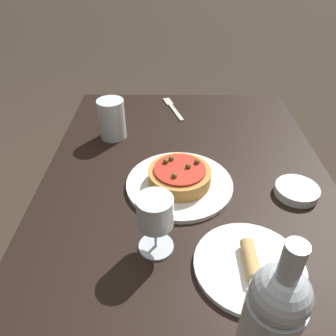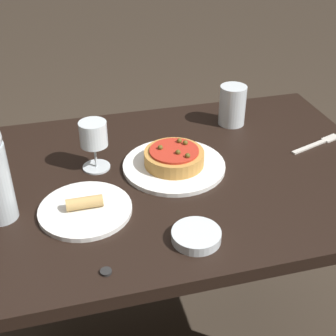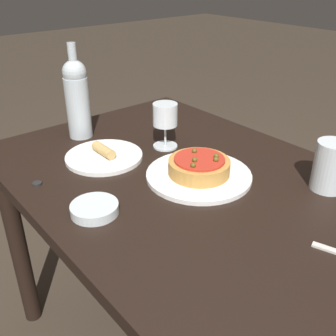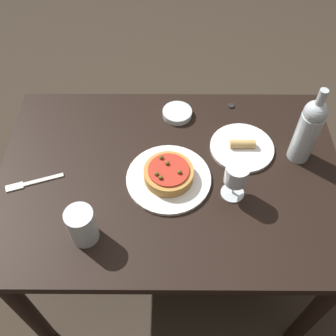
# 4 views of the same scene
# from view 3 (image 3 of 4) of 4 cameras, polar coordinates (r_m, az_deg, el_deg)

# --- Properties ---
(dining_table) EXTENTS (1.16, 0.79, 0.72)m
(dining_table) POSITION_cam_3_polar(r_m,az_deg,el_deg) (1.10, 3.17, -6.25)
(dining_table) COLOR black
(dining_table) RESTS_ON ground_plane
(dinner_plate) EXTENTS (0.28, 0.28, 0.01)m
(dinner_plate) POSITION_cam_3_polar(r_m,az_deg,el_deg) (1.05, 4.48, -1.05)
(dinner_plate) COLOR white
(dinner_plate) RESTS_ON dining_table
(pizza) EXTENTS (0.16, 0.16, 0.06)m
(pizza) POSITION_cam_3_polar(r_m,az_deg,el_deg) (1.03, 4.54, 0.29)
(pizza) COLOR #BC843D
(pizza) RESTS_ON dinner_plate
(wine_glass) EXTENTS (0.08, 0.08, 0.14)m
(wine_glass) POSITION_cam_3_polar(r_m,az_deg,el_deg) (1.18, -0.41, 7.41)
(wine_glass) COLOR silver
(wine_glass) RESTS_ON dining_table
(wine_bottle) EXTENTS (0.08, 0.08, 0.30)m
(wine_bottle) POSITION_cam_3_polar(r_m,az_deg,el_deg) (1.28, -13.06, 9.97)
(wine_bottle) COLOR #B2BCC1
(wine_bottle) RESTS_ON dining_table
(water_cup) EXTENTS (0.08, 0.08, 0.13)m
(water_cup) POSITION_cam_3_polar(r_m,az_deg,el_deg) (1.05, 22.52, 0.25)
(water_cup) COLOR silver
(water_cup) RESTS_ON dining_table
(side_bowl) EXTENTS (0.11, 0.11, 0.02)m
(side_bowl) POSITION_cam_3_polar(r_m,az_deg,el_deg) (0.91, -10.61, -5.83)
(side_bowl) COLOR silver
(side_bowl) RESTS_ON dining_table
(side_plate) EXTENTS (0.22, 0.22, 0.04)m
(side_plate) POSITION_cam_3_polar(r_m,az_deg,el_deg) (1.16, -9.26, 1.74)
(side_plate) COLOR white
(side_plate) RESTS_ON dining_table
(bottle_cap) EXTENTS (0.02, 0.02, 0.01)m
(bottle_cap) POSITION_cam_3_polar(r_m,az_deg,el_deg) (1.07, -18.46, -2.15)
(bottle_cap) COLOR black
(bottle_cap) RESTS_ON dining_table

